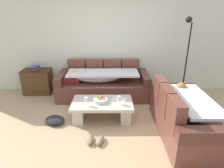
# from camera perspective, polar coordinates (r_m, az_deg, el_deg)

# --- Properties ---
(ground_plane) EXTENTS (14.00, 14.00, 0.00)m
(ground_plane) POSITION_cam_1_polar(r_m,az_deg,el_deg) (3.52, -2.42, -14.84)
(ground_plane) COLOR tan
(back_wall) EXTENTS (9.00, 0.10, 2.70)m
(back_wall) POSITION_cam_1_polar(r_m,az_deg,el_deg) (5.04, -1.90, 13.06)
(back_wall) COLOR silver
(back_wall) RESTS_ON ground_plane
(couch_along_wall) EXTENTS (2.24, 0.92, 0.88)m
(couch_along_wall) POSITION_cam_1_polar(r_m,az_deg,el_deg) (4.79, -3.00, -0.00)
(couch_along_wall) COLOR brown
(couch_along_wall) RESTS_ON ground_plane
(couch_near_window) EXTENTS (0.92, 1.77, 0.88)m
(couch_near_window) POSITION_cam_1_polar(r_m,az_deg,el_deg) (3.62, 21.10, -8.99)
(couch_near_window) COLOR brown
(couch_near_window) RESTS_ON ground_plane
(coffee_table) EXTENTS (1.20, 0.68, 0.38)m
(coffee_table) POSITION_cam_1_polar(r_m,az_deg,el_deg) (3.84, -2.93, -7.25)
(coffee_table) COLOR beige
(coffee_table) RESTS_ON ground_plane
(fruit_bowl) EXTENTS (0.28, 0.28, 0.10)m
(fruit_bowl) POSITION_cam_1_polar(r_m,az_deg,el_deg) (3.76, -3.45, -4.81)
(fruit_bowl) COLOR silver
(fruit_bowl) RESTS_ON coffee_table
(wine_glass_near_left) EXTENTS (0.07, 0.07, 0.17)m
(wine_glass_near_left) POSITION_cam_1_polar(r_m,az_deg,el_deg) (3.62, -7.76, -4.72)
(wine_glass_near_left) COLOR silver
(wine_glass_near_left) RESTS_ON coffee_table
(wine_glass_near_right) EXTENTS (0.07, 0.07, 0.17)m
(wine_glass_near_right) POSITION_cam_1_polar(r_m,az_deg,el_deg) (3.64, 2.12, -4.40)
(wine_glass_near_right) COLOR silver
(wine_glass_near_right) RESTS_ON coffee_table
(open_magazine) EXTENTS (0.33, 0.29, 0.01)m
(open_magazine) POSITION_cam_1_polar(r_m,az_deg,el_deg) (3.85, 2.17, -4.71)
(open_magazine) COLOR white
(open_magazine) RESTS_ON coffee_table
(side_cabinet) EXTENTS (0.72, 0.44, 0.64)m
(side_cabinet) POSITION_cam_1_polar(r_m,az_deg,el_deg) (5.36, -21.41, 0.70)
(side_cabinet) COLOR #4E3019
(side_cabinet) RESTS_ON ground_plane
(book_stack_on_cabinet) EXTENTS (0.19, 0.24, 0.11)m
(book_stack_on_cabinet) POSITION_cam_1_polar(r_m,az_deg,el_deg) (5.25, -21.98, 4.53)
(book_stack_on_cabinet) COLOR #72337F
(book_stack_on_cabinet) RESTS_ON side_cabinet
(floor_lamp) EXTENTS (0.33, 0.31, 1.95)m
(floor_lamp) POSITION_cam_1_polar(r_m,az_deg,el_deg) (4.88, 21.35, 8.56)
(floor_lamp) COLOR black
(floor_lamp) RESTS_ON ground_plane
(pair_of_shoes) EXTENTS (0.32, 0.30, 0.09)m
(pair_of_shoes) POSITION_cam_1_polar(r_m,az_deg,el_deg) (3.33, -5.12, -16.41)
(pair_of_shoes) COLOR #8C7259
(pair_of_shoes) RESTS_ON ground_plane
(crumpled_garment) EXTENTS (0.50, 0.47, 0.12)m
(crumpled_garment) POSITION_cam_1_polar(r_m,az_deg,el_deg) (3.96, -16.73, -10.32)
(crumpled_garment) COLOR #232328
(crumpled_garment) RESTS_ON ground_plane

